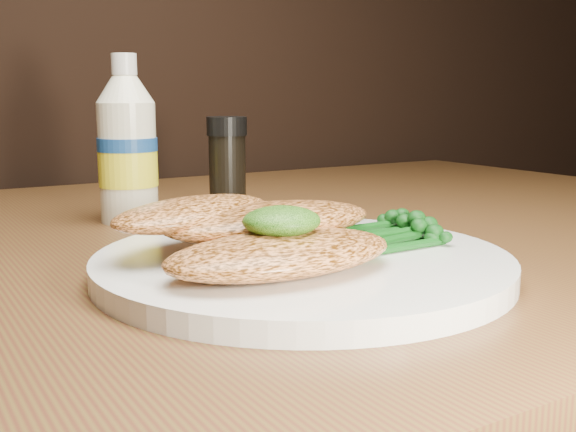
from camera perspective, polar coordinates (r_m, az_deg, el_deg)
plate at (r=0.49m, az=1.20°, el=-3.99°), size 0.29×0.29×0.02m
chicken_front at (r=0.43m, az=-0.52°, el=-3.13°), size 0.16×0.09×0.03m
chicken_mid at (r=0.49m, az=-1.49°, el=-0.38°), size 0.16×0.08×0.02m
chicken_back at (r=0.49m, az=-7.79°, el=0.26°), size 0.15×0.12×0.02m
pesto_front at (r=0.43m, az=-0.54°, el=-0.42°), size 0.06×0.05×0.02m
broccolini_bundle at (r=0.51m, az=5.82°, el=-1.33°), size 0.15×0.12×0.02m
mayo_bottle at (r=0.69m, az=-13.22°, el=6.24°), size 0.06×0.06×0.16m
pepper_grinder at (r=0.72m, az=-5.06°, el=4.17°), size 0.04×0.04×0.10m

